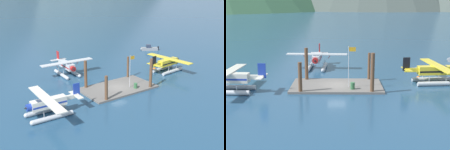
# 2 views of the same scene
# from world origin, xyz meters

# --- Properties ---
(ground_plane) EXTENTS (1200.00, 1200.00, 0.00)m
(ground_plane) POSITION_xyz_m (0.00, 0.00, 0.00)
(ground_plane) COLOR navy
(dock_platform) EXTENTS (12.29, 7.11, 0.30)m
(dock_platform) POSITION_xyz_m (0.00, 0.00, 0.15)
(dock_platform) COLOR #66605B
(dock_platform) RESTS_ON ground
(piling_near_left) EXTENTS (0.49, 0.49, 4.05)m
(piling_near_left) POSITION_xyz_m (-4.55, -3.17, 2.02)
(piling_near_left) COLOR brown
(piling_near_left) RESTS_ON ground
(piling_near_right) EXTENTS (0.50, 0.50, 5.21)m
(piling_near_right) POSITION_xyz_m (4.53, -3.10, 2.61)
(piling_near_right) COLOR brown
(piling_near_right) RESTS_ON ground
(piling_far_left) EXTENTS (0.50, 0.50, 4.92)m
(piling_far_left) POSITION_xyz_m (-4.43, 3.05, 2.46)
(piling_far_left) COLOR brown
(piling_far_left) RESTS_ON ground
(piling_far_right) EXTENTS (0.39, 0.39, 4.19)m
(piling_far_right) POSITION_xyz_m (4.67, 3.19, 2.10)
(piling_far_right) COLOR brown
(piling_far_right) RESTS_ON ground
(flagpole) EXTENTS (0.95, 0.10, 5.52)m
(flagpole) POSITION_xyz_m (1.73, -1.17, 3.77)
(flagpole) COLOR silver
(flagpole) RESTS_ON dock_platform
(fuel_drum) EXTENTS (0.62, 0.62, 0.88)m
(fuel_drum) POSITION_xyz_m (2.10, -2.12, 0.74)
(fuel_drum) COLOR #33663D
(fuel_drum) RESTS_ON dock_platform
(mooring_buoy) EXTENTS (0.63, 0.63, 0.63)m
(mooring_buoy) POSITION_xyz_m (12.09, 3.79, 0.31)
(mooring_buoy) COLOR orange
(mooring_buoy) RESTS_ON ground
(seaplane_cream_port_aft) EXTENTS (7.98, 10.44, 3.84)m
(seaplane_cream_port_aft) POSITION_xyz_m (-13.59, -2.72, 1.58)
(seaplane_cream_port_aft) COLOR #B7BABF
(seaplane_cream_port_aft) RESTS_ON ground
(seaplane_yellow_stbd_fwd) EXTENTS (7.97, 10.48, 3.84)m
(seaplane_yellow_stbd_fwd) POSITION_xyz_m (13.91, 1.90, 1.58)
(seaplane_yellow_stbd_fwd) COLOR #B7BABF
(seaplane_yellow_stbd_fwd) RESTS_ON ground
(seaplane_silver_bow_left) EXTENTS (10.44, 7.98, 3.84)m
(seaplane_silver_bow_left) POSITION_xyz_m (-3.56, 11.64, 1.58)
(seaplane_silver_bow_left) COLOR #B7BABF
(seaplane_silver_bow_left) RESTS_ON ground
(boat_grey_open_east) EXTENTS (4.34, 3.55, 1.50)m
(boat_grey_open_east) POSITION_xyz_m (23.30, 17.51, 0.49)
(boat_grey_open_east) COLOR gray
(boat_grey_open_east) RESTS_ON ground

